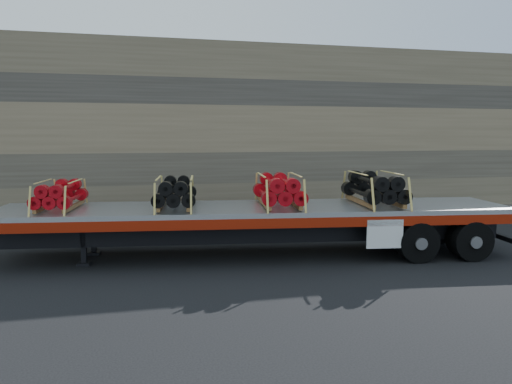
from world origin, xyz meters
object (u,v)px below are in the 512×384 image
Objects in this scene: bundle_front at (60,196)px; bundle_midfront at (175,193)px; trailer at (256,231)px; bundle_rear at (374,189)px; bundle_midrear at (278,191)px.

bundle_front is 3.12m from bundle_midfront.
bundle_front is 0.92× the size of bundle_midfront.
trailer is 5.48m from bundle_front.
bundle_midfront reaches higher than bundle_front.
bundle_rear is (8.77, -1.20, 0.07)m from bundle_front.
bundle_midfront is at bearing 180.00° from trailer.
bundle_midrear is 0.97× the size of bundle_rear.
bundle_rear is (3.45, -0.47, 1.17)m from trailer.
bundle_rear is at bearing -0.00° from bundle_front.
bundle_midfront is 2.92m from bundle_midrear.
bundle_front is at bearing 180.00° from bundle_midrear.
trailer is 6.92× the size of bundle_front.
bundle_rear is at bearing -0.00° from bundle_midfront.
trailer is 3.67m from bundle_rear.
bundle_midfront is (3.09, -0.42, 0.03)m from bundle_front.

